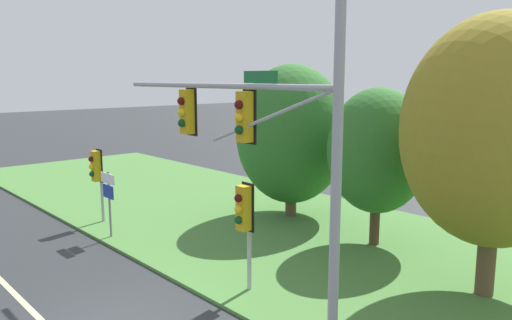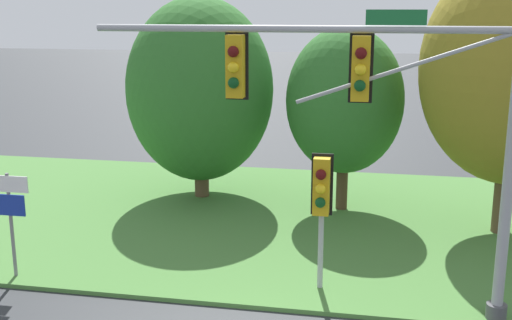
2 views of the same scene
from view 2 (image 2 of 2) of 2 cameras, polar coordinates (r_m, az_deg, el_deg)
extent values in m
cube|color=#477A38|center=(18.81, 3.97, -5.35)|extent=(48.00, 11.50, 0.10)
cylinder|color=#4C4C51|center=(13.85, 20.57, -12.46)|extent=(0.40, 0.40, 0.30)
cylinder|color=#9EA0A5|center=(12.42, 3.71, 11.55)|extent=(8.08, 0.14, 0.14)
cylinder|color=#9EA0A5|center=(12.37, 13.07, 7.98)|extent=(4.07, 0.08, 1.48)
cube|color=gold|center=(12.37, 9.29, 8.01)|extent=(0.34, 0.28, 1.22)
cube|color=black|center=(12.53, 9.32, 8.08)|extent=(0.46, 0.04, 1.34)
sphere|color=#4C0C0C|center=(12.17, 9.32, 9.34)|extent=(0.22, 0.22, 0.22)
sphere|color=yellow|center=(12.19, 9.27, 7.94)|extent=(0.22, 0.22, 0.22)
sphere|color=#0C4219|center=(12.22, 9.21, 6.54)|extent=(0.22, 0.22, 0.22)
cube|color=gold|center=(12.68, -1.85, 8.31)|extent=(0.34, 0.28, 1.22)
cube|color=black|center=(12.83, -1.69, 8.37)|extent=(0.46, 0.04, 1.34)
sphere|color=#4C0C0C|center=(12.48, -2.04, 9.61)|extent=(0.22, 0.22, 0.22)
sphere|color=yellow|center=(12.50, -2.03, 8.23)|extent=(0.22, 0.22, 0.22)
sphere|color=#0C4219|center=(12.53, -2.02, 6.87)|extent=(0.22, 0.22, 0.22)
cube|color=#196B33|center=(12.27, 12.36, 12.28)|extent=(1.10, 0.04, 0.28)
cylinder|color=#9EA0A5|center=(13.91, 5.82, -5.69)|extent=(0.12, 0.12, 2.92)
cube|color=gold|center=(13.45, 5.83, -2.35)|extent=(0.34, 0.28, 1.22)
cube|color=black|center=(13.61, 5.90, -2.17)|extent=(0.46, 0.04, 1.34)
sphere|color=#4C0C0C|center=(13.20, 5.79, -1.30)|extent=(0.22, 0.22, 0.22)
sphere|color=yellow|center=(13.28, 5.76, -2.56)|extent=(0.22, 0.22, 0.22)
sphere|color=#0C4219|center=(13.37, 5.73, -3.79)|extent=(0.22, 0.22, 0.22)
cylinder|color=slate|center=(15.52, -20.91, -5.44)|extent=(0.08, 0.08, 2.43)
cube|color=white|center=(15.22, -21.27, -1.99)|extent=(1.01, 0.03, 0.37)
cube|color=#193399|center=(15.35, -21.12, -3.75)|extent=(0.78, 0.03, 0.49)
cylinder|color=brown|center=(20.77, -4.87, -0.25)|extent=(0.46, 0.46, 2.20)
ellipsoid|color=#2D6B28|center=(20.35, -5.01, 6.25)|extent=(4.62, 4.62, 5.78)
cylinder|color=#4C3823|center=(19.53, 7.68, -0.96)|extent=(0.35, 0.35, 2.37)
ellipsoid|color=#2D6B28|center=(19.11, 7.88, 5.26)|extent=(3.46, 3.46, 4.33)
cylinder|color=brown|center=(18.50, 21.24, -1.41)|extent=(0.49, 0.49, 3.10)
camera|label=1|loc=(9.76, 74.06, 2.62)|focal=35.00mm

